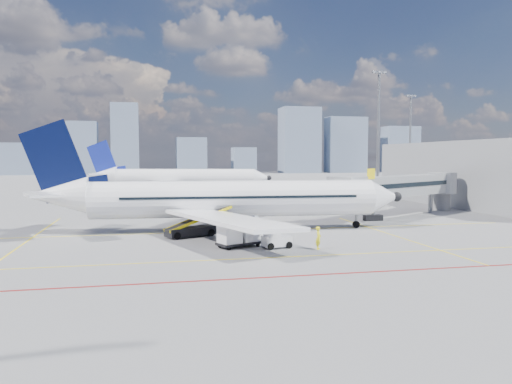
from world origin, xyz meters
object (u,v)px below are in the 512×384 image
cargo_dolly (239,234)px  baggage_tug (275,239)px  belt_loader (192,229)px  second_aircraft (177,178)px  ramp_worker (318,238)px  main_aircraft (219,200)px

cargo_dolly → baggage_tug: bearing=-44.5°
baggage_tug → belt_loader: 9.86m
second_aircraft → baggage_tug: 65.06m
cargo_dolly → ramp_worker: size_ratio=2.18×
cargo_dolly → main_aircraft: bearing=68.8°
main_aircraft → cargo_dolly: (0.37, -9.60, -2.10)m
second_aircraft → ramp_worker: size_ratio=20.17×
main_aircraft → belt_loader: bearing=-130.4°
main_aircraft → belt_loader: main_aircraft is taller
main_aircraft → baggage_tug: size_ratio=15.53×
main_aircraft → second_aircraft: 54.16m
second_aircraft → baggage_tug: bearing=-72.3°
second_aircraft → baggage_tug: second_aircraft is taller
belt_loader → ramp_worker: 13.06m
main_aircraft → second_aircraft: main_aircraft is taller
cargo_dolly → belt_loader: belt_loader is taller
baggage_tug → belt_loader: belt_loader is taller
cargo_dolly → belt_loader: 7.33m
second_aircraft → ramp_worker: (7.72, -66.09, -2.28)m
belt_loader → ramp_worker: (9.62, -8.83, 0.22)m
belt_loader → cargo_dolly: bearing=-85.3°
cargo_dolly → second_aircraft: bearing=68.0°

